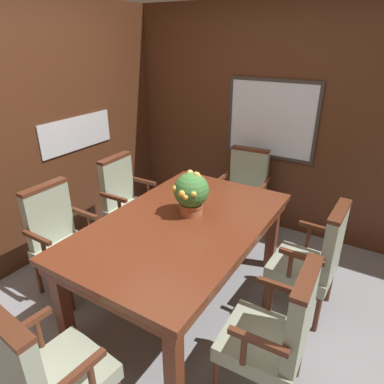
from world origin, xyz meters
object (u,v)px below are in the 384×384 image
Objects in this scene: chair_right_near at (276,332)px; chair_left_near at (61,237)px; potted_plant at (191,192)px; dining_table at (182,232)px; chair_head_far at (244,190)px; chair_right_far at (314,258)px; chair_head_near at (45,374)px; chair_left_far at (127,200)px.

chair_left_near is at bearing -93.34° from chair_right_near.
chair_right_near is 2.65× the size of potted_plant.
chair_left_near is at bearing -157.50° from dining_table.
chair_head_far is 1.34m from chair_right_far.
chair_head_near is at bearing -88.94° from potted_plant.
dining_table is at bearing -85.79° from potted_plant.
potted_plant reaches higher than chair_right_far.
chair_left_near is (-1.94, 0.04, 0.00)m from chair_right_near.
chair_right_near is at bearing -130.86° from chair_head_near.
chair_head_far is (-0.03, 1.33, -0.16)m from dining_table.
dining_table is 1.94× the size of chair_head_far.
chair_left_near is at bearing -122.98° from chair_head_far.
dining_table is 1.06m from chair_right_far.
chair_head_far is (-0.05, 2.66, 0.00)m from chair_head_near.
chair_left_far is 1.00× the size of chair_right_near.
chair_left_near is at bearing -36.99° from chair_head_near.
chair_right_far is at bearing 24.08° from dining_table.
chair_head_far is at bearing -83.43° from chair_head_near.
chair_head_near and chair_right_near have the same top height.
potted_plant is (0.02, -1.18, 0.44)m from chair_head_far.
chair_right_far is (0.95, 0.43, -0.16)m from dining_table.
chair_head_far is (-0.98, 1.78, 0.00)m from chair_right_near.
chair_head_near is at bearing -89.30° from dining_table.
chair_head_far is at bearing -153.44° from chair_right_near.
chair_left_far is 1.00× the size of chair_left_near.
chair_head_far is at bearing -130.95° from chair_right_far.
chair_right_near is (0.93, 0.89, 0.00)m from chair_head_near.
dining_table is at bearing -66.66° from chair_left_near.
chair_left_far and chair_left_near have the same top height.
chair_head_near is at bearing -26.44° from chair_right_far.
chair_head_near is (0.02, -1.33, -0.16)m from dining_table.
chair_head_near and chair_head_far have the same top height.
chair_left_far is at bearing -117.07° from chair_right_near.
chair_head_far is 1.00× the size of chair_right_far.
dining_table is 0.32m from potted_plant.
potted_plant reaches higher than chair_right_near.
dining_table is 1.94× the size of chair_right_near.
chair_left_far is 1.12m from potted_plant.
chair_left_far and chair_head_near have the same top height.
chair_left_far is at bearing 163.09° from potted_plant.
chair_head_far and chair_right_far have the same top height.
potted_plant is at bearing 94.21° from dining_table.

